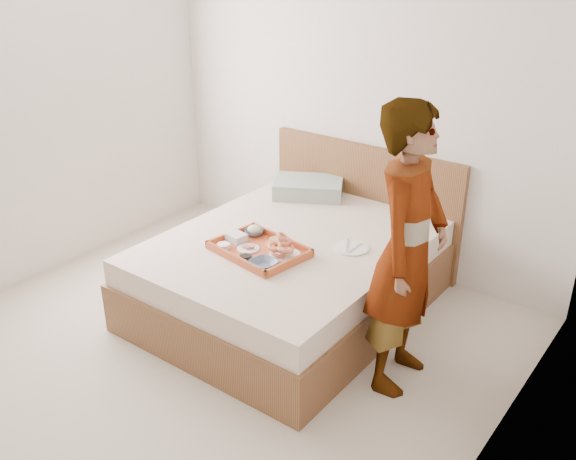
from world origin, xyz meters
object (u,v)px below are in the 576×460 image
(dinner_plate, at_px, (351,248))
(person, at_px, (408,251))
(bed, at_px, (291,273))
(tray, at_px, (259,249))

(dinner_plate, xyz_separation_m, person, (0.58, -0.37, 0.31))
(bed, distance_m, tray, 0.41)
(tray, distance_m, dinner_plate, 0.61)
(bed, bearing_deg, dinner_plate, 16.91)
(bed, bearing_deg, person, -14.25)
(bed, xyz_separation_m, dinner_plate, (0.40, 0.12, 0.27))
(tray, xyz_separation_m, person, (1.03, 0.04, 0.29))
(bed, height_order, person, person)
(bed, bearing_deg, tray, -99.32)
(bed, distance_m, dinner_plate, 0.50)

